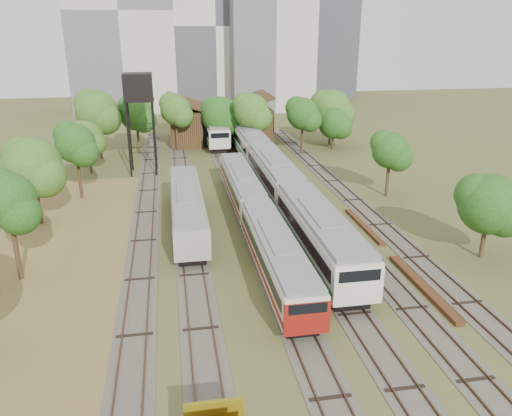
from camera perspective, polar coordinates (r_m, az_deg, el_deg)
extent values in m
plane|color=#475123|center=(30.71, 9.74, -15.34)|extent=(240.00, 240.00, 0.00)
cube|color=brown|center=(37.08, -22.72, -10.07)|extent=(14.00, 60.00, 0.04)
cube|color=#4C473D|center=(51.61, -12.45, -0.48)|extent=(2.60, 80.00, 0.06)
cube|color=#472D1E|center=(51.62, -13.25, -0.44)|extent=(0.08, 80.00, 0.14)
cube|color=#472D1E|center=(51.54, -11.66, -0.34)|extent=(0.08, 80.00, 0.14)
cube|color=#4C473D|center=(51.55, -8.01, -0.22)|extent=(2.60, 80.00, 0.06)
cube|color=#472D1E|center=(51.50, -8.81, -0.18)|extent=(0.08, 80.00, 0.14)
cube|color=#472D1E|center=(51.54, -7.22, -0.08)|extent=(0.08, 80.00, 0.14)
cube|color=#4C473D|center=(52.03, -1.40, 0.17)|extent=(2.60, 80.00, 0.06)
cube|color=#472D1E|center=(51.91, -2.19, 0.21)|extent=(0.08, 80.00, 0.14)
cube|color=#472D1E|center=(52.11, -0.62, 0.31)|extent=(0.08, 80.00, 0.14)
cube|color=#4C473D|center=(52.73, 2.90, 0.42)|extent=(2.60, 80.00, 0.06)
cube|color=#472D1E|center=(52.56, 2.14, 0.47)|extent=(0.08, 80.00, 0.14)
cube|color=#472D1E|center=(52.86, 3.66, 0.56)|extent=(0.08, 80.00, 0.14)
cube|color=#4C473D|center=(53.73, 7.06, 0.66)|extent=(2.60, 80.00, 0.06)
cube|color=#472D1E|center=(53.50, 6.33, 0.71)|extent=(0.08, 80.00, 0.14)
cube|color=#472D1E|center=(53.90, 7.80, 0.79)|extent=(0.08, 80.00, 0.14)
cube|color=#4C473D|center=(54.99, 11.06, 0.89)|extent=(2.60, 80.00, 0.06)
cube|color=#472D1E|center=(54.72, 10.36, 0.94)|extent=(0.08, 80.00, 0.14)
cube|color=#472D1E|center=(55.22, 11.76, 1.02)|extent=(0.08, 80.00, 0.14)
cube|color=black|center=(37.43, 2.30, -7.49)|extent=(2.05, 15.64, 0.75)
cube|color=silver|center=(36.75, 2.33, -5.36)|extent=(2.71, 17.00, 2.33)
cube|color=black|center=(36.63, 2.33, -4.96)|extent=(2.77, 15.64, 0.79)
cube|color=slate|center=(36.20, 2.36, -3.45)|extent=(2.49, 16.66, 0.34)
cube|color=maroon|center=(37.03, 2.31, -6.27)|extent=(2.77, 16.66, 0.42)
cube|color=maroon|center=(29.61, 5.84, -12.42)|extent=(2.75, 0.25, 2.10)
cube|color=black|center=(53.32, -1.65, 1.05)|extent=(2.05, 15.64, 0.75)
cube|color=silver|center=(52.85, -1.67, 2.63)|extent=(2.71, 17.00, 2.33)
cube|color=black|center=(52.76, -1.67, 2.92)|extent=(2.77, 15.64, 0.79)
cube|color=slate|center=(52.47, -1.68, 4.02)|extent=(2.49, 16.66, 0.34)
cube|color=maroon|center=(53.04, -1.66, 1.96)|extent=(2.77, 16.66, 0.42)
cube|color=black|center=(40.40, 7.16, -5.37)|extent=(2.46, 15.64, 0.89)
cube|color=silver|center=(39.66, 7.28, -2.96)|extent=(3.24, 17.00, 2.79)
cube|color=black|center=(39.53, 7.30, -2.51)|extent=(3.30, 15.64, 0.95)
cube|color=slate|center=(39.07, 7.38, -0.80)|extent=(2.98, 16.66, 0.40)
cube|color=#196733|center=(39.96, 7.23, -3.99)|extent=(3.30, 16.66, 0.50)
cube|color=silver|center=(32.55, 11.61, -8.84)|extent=(3.28, 0.25, 2.51)
cube|color=black|center=(56.20, 2.04, 2.12)|extent=(2.46, 15.64, 0.89)
cube|color=silver|center=(55.66, 2.06, 3.93)|extent=(3.24, 17.00, 2.79)
cube|color=black|center=(55.57, 2.06, 4.26)|extent=(3.30, 15.64, 0.95)
cube|color=slate|center=(55.25, 2.08, 5.52)|extent=(2.98, 16.66, 0.40)
cube|color=#196733|center=(55.88, 2.05, 3.16)|extent=(3.30, 16.66, 0.50)
cube|color=black|center=(72.78, -0.81, 6.26)|extent=(2.46, 15.64, 0.89)
cube|color=silver|center=(72.36, -0.82, 7.68)|extent=(3.24, 17.00, 2.79)
cube|color=black|center=(72.29, -0.82, 7.94)|extent=(3.30, 15.64, 0.95)
cube|color=slate|center=(72.04, -0.83, 8.92)|extent=(2.98, 16.66, 0.40)
cube|color=#196733|center=(72.53, -0.82, 7.08)|extent=(3.30, 16.66, 0.50)
cube|color=black|center=(81.60, -4.70, 7.68)|extent=(2.38, 14.72, 0.86)
cube|color=silver|center=(81.25, -4.73, 8.91)|extent=(3.14, 16.00, 2.70)
cube|color=black|center=(81.18, -4.74, 9.14)|extent=(3.20, 14.72, 0.92)
cube|color=slate|center=(80.97, -4.77, 9.98)|extent=(2.88, 15.68, 0.39)
cube|color=#196733|center=(81.39, -4.72, 8.39)|extent=(3.20, 15.68, 0.49)
cube|color=silver|center=(73.52, -4.13, 7.66)|extent=(3.18, 0.25, 2.43)
cube|color=black|center=(46.96, -7.79, -1.77)|extent=(2.16, 16.56, 0.78)
cube|color=gray|center=(46.39, -7.88, 0.08)|extent=(2.85, 18.00, 2.45)
cube|color=black|center=(46.30, -7.90, 0.43)|extent=(2.91, 16.56, 0.83)
cube|color=slate|center=(45.94, -7.96, 1.73)|extent=(2.62, 17.64, 0.35)
cylinder|color=black|center=(63.55, -14.36, 7.46)|extent=(0.23, 0.23, 9.16)
cylinder|color=black|center=(63.38, -11.55, 7.65)|extent=(0.23, 0.23, 9.16)
cylinder|color=black|center=(66.57, -14.19, 8.02)|extent=(0.23, 0.23, 9.16)
cylinder|color=black|center=(66.41, -11.51, 8.20)|extent=(0.23, 0.23, 9.16)
cube|color=black|center=(64.19, -13.22, 11.93)|extent=(3.61, 3.61, 0.20)
cube|color=black|center=(63.99, -13.34, 13.38)|extent=(3.44, 3.44, 3.09)
cube|color=#552F18|center=(37.97, 18.52, -8.54)|extent=(0.65, 9.82, 0.33)
cube|color=#552F18|center=(47.70, 12.22, -2.03)|extent=(0.54, 8.66, 0.28)
cube|color=#321E12|center=(83.20, -4.18, 9.56)|extent=(16.00, 11.00, 5.50)
cube|color=#321E12|center=(82.37, -7.07, 11.72)|extent=(8.45, 11.55, 2.96)
cube|color=#321E12|center=(83.16, -1.44, 11.94)|extent=(8.45, 11.55, 2.96)
cube|color=black|center=(77.98, -3.75, 8.46)|extent=(6.40, 0.15, 4.12)
cylinder|color=#382616|center=(40.33, -25.73, -4.24)|extent=(0.36, 0.36, 4.90)
sphere|color=#174A13|center=(39.07, -26.54, 0.86)|extent=(3.99, 3.99, 3.99)
cylinder|color=#382616|center=(51.09, -23.63, 0.67)|extent=(0.36, 0.36, 4.45)
sphere|color=#174A13|center=(50.16, -24.16, 4.38)|extent=(5.25, 5.25, 5.25)
cylinder|color=#382616|center=(57.38, -19.52, 3.37)|extent=(0.36, 0.36, 4.77)
sphere|color=#174A13|center=(56.52, -19.95, 6.95)|extent=(4.20, 4.20, 4.20)
cylinder|color=#382616|center=(67.31, -18.46, 5.31)|extent=(0.36, 0.36, 3.63)
sphere|color=#174A13|center=(66.71, -18.72, 7.63)|extent=(4.08, 4.08, 4.08)
cylinder|color=#382616|center=(74.36, -17.42, 7.39)|extent=(0.36, 0.36, 5.31)
sphere|color=#174A13|center=(73.65, -17.76, 10.50)|extent=(5.82, 5.82, 5.82)
cylinder|color=#382616|center=(76.21, -13.32, 7.81)|extent=(0.36, 0.36, 4.66)
sphere|color=#174A13|center=(75.57, -13.53, 10.47)|extent=(5.00, 5.00, 5.00)
cylinder|color=#382616|center=(76.83, -9.03, 8.26)|extent=(0.36, 0.36, 4.86)
sphere|color=#174A13|center=(76.18, -9.18, 11.03)|extent=(4.53, 4.53, 4.53)
cylinder|color=#382616|center=(77.33, -3.95, 8.20)|extent=(0.36, 0.36, 3.97)
sphere|color=#174A13|center=(76.77, -4.00, 10.44)|extent=(5.80, 5.80, 5.80)
cylinder|color=#382616|center=(73.35, -0.50, 8.02)|extent=(0.36, 0.36, 5.01)
sphere|color=#174A13|center=(72.65, -0.51, 11.01)|extent=(4.98, 4.98, 4.98)
cylinder|color=#382616|center=(75.01, 5.27, 8.03)|extent=(0.36, 0.36, 4.56)
sphere|color=#174A13|center=(74.38, 5.36, 10.68)|extent=(4.69, 4.69, 4.69)
cylinder|color=#382616|center=(81.30, 8.46, 8.74)|extent=(0.36, 0.36, 4.35)
sphere|color=#174A13|center=(80.73, 8.58, 11.08)|extent=(6.14, 6.14, 6.14)
cylinder|color=#382616|center=(44.02, 24.58, -3.02)|extent=(0.36, 0.36, 3.60)
sphere|color=#174A13|center=(43.11, 25.10, 0.39)|extent=(4.79, 4.79, 4.79)
cylinder|color=#382616|center=(56.71, 14.81, 3.30)|extent=(0.36, 0.36, 4.07)
sphere|color=#174A13|center=(55.93, 15.09, 6.39)|extent=(3.94, 3.94, 3.94)
cylinder|color=#382616|center=(77.99, 8.77, 7.80)|extent=(0.36, 0.36, 3.15)
sphere|color=#174A13|center=(77.52, 8.86, 9.56)|extent=(4.69, 4.69, 4.69)
cube|color=beige|center=(118.83, -15.20, 20.89)|extent=(22.00, 16.00, 42.00)
cube|color=beige|center=(123.96, -5.06, 20.00)|extent=(20.00, 18.00, 36.00)
cube|color=#404148|center=(140.32, 8.42, 18.21)|extent=(12.00, 12.00, 28.00)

